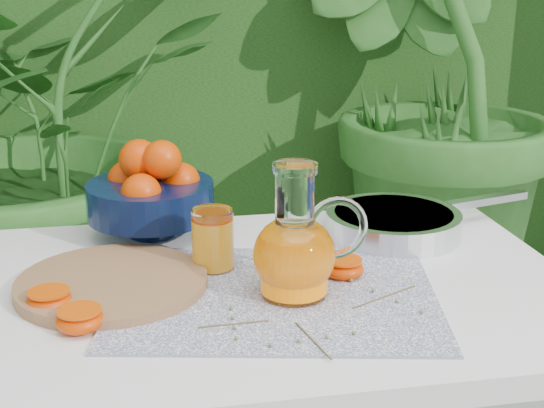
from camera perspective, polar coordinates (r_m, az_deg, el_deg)
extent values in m
imported|color=#306221|center=(2.47, -18.36, 6.00)|extent=(2.23, 2.23, 1.58)
imported|color=#306221|center=(2.69, 11.35, 8.80)|extent=(2.40, 2.40, 1.70)
cube|color=white|center=(1.27, 0.17, -6.73)|extent=(1.00, 0.70, 0.04)
cylinder|color=white|center=(1.82, 12.72, -12.38)|extent=(0.04, 0.04, 0.71)
cube|color=#0D124C|center=(1.21, 0.26, -6.86)|extent=(0.57, 0.49, 0.00)
cylinder|color=olive|center=(1.26, -11.96, -5.88)|extent=(0.31, 0.31, 0.02)
cylinder|color=black|center=(1.48, -9.03, -1.63)|extent=(0.11, 0.11, 0.04)
cylinder|color=black|center=(1.47, -9.13, 0.33)|extent=(0.30, 0.30, 0.07)
sphere|color=#DE5002|center=(1.50, -10.84, 1.79)|extent=(0.09, 0.09, 0.08)
sphere|color=#DE5002|center=(1.47, -6.89, 1.68)|extent=(0.09, 0.09, 0.08)
sphere|color=#DE5002|center=(1.40, -9.82, 0.75)|extent=(0.09, 0.09, 0.08)
sphere|color=#DE5002|center=(1.52, -8.55, 2.09)|extent=(0.09, 0.09, 0.08)
sphere|color=#DE5002|center=(1.45, -9.96, 3.32)|extent=(0.10, 0.10, 0.08)
sphere|color=#DE5002|center=(1.43, -8.27, 3.32)|extent=(0.09, 0.09, 0.07)
cylinder|color=white|center=(1.21, 1.66, -6.63)|extent=(0.11, 0.11, 0.01)
ellipsoid|color=white|center=(1.18, 1.68, -3.85)|extent=(0.13, 0.13, 0.12)
cylinder|color=white|center=(1.15, 1.73, 0.57)|extent=(0.06, 0.06, 0.08)
cylinder|color=white|center=(1.14, 1.75, 2.73)|extent=(0.07, 0.07, 0.01)
torus|color=white|center=(1.18, 4.87, -1.82)|extent=(0.10, 0.02, 0.10)
cylinder|color=orange|center=(1.19, 1.68, -4.46)|extent=(0.11, 0.11, 0.09)
cylinder|color=white|center=(1.29, -4.48, -2.65)|extent=(0.07, 0.07, 0.11)
cylinder|color=#FAA81F|center=(1.30, -4.47, -3.00)|extent=(0.06, 0.06, 0.08)
cylinder|color=#DB4506|center=(1.28, -4.52, -1.15)|extent=(0.06, 0.06, 0.00)
cylinder|color=silver|center=(1.48, 9.10, -1.48)|extent=(0.32, 0.32, 0.05)
cylinder|color=silver|center=(1.47, 9.13, -0.76)|extent=(0.28, 0.28, 0.01)
cube|color=silver|center=(1.61, 15.87, 0.29)|extent=(0.19, 0.07, 0.02)
ellipsoid|color=#DE5002|center=(1.13, -14.26, -8.49)|extent=(0.09, 0.09, 0.03)
cylinder|color=#DB4506|center=(1.13, -14.32, -7.77)|extent=(0.08, 0.08, 0.00)
ellipsoid|color=#DE5002|center=(1.21, -16.41, -7.03)|extent=(0.09, 0.09, 0.03)
cylinder|color=#DB4506|center=(1.20, -16.47, -6.35)|extent=(0.08, 0.08, 0.00)
ellipsoid|color=#DE5002|center=(1.28, 5.38, -4.87)|extent=(0.09, 0.09, 0.03)
cylinder|color=#DB4506|center=(1.27, 5.40, -4.22)|extent=(0.08, 0.08, 0.00)
cylinder|color=brown|center=(1.07, 3.09, -10.21)|extent=(0.03, 0.11, 0.00)
sphere|color=#56743D|center=(1.05, -0.12, -10.55)|extent=(0.01, 0.01, 0.01)
sphere|color=#56743D|center=(1.06, 2.04, -10.24)|extent=(0.01, 0.01, 0.01)
sphere|color=#56743D|center=(1.07, 4.14, -9.92)|extent=(0.01, 0.01, 0.01)
sphere|color=#56743D|center=(1.09, 6.19, -9.60)|extent=(0.01, 0.01, 0.01)
cylinder|color=brown|center=(1.21, 8.48, -6.93)|extent=(0.12, 0.06, 0.00)
sphere|color=#56743D|center=(1.25, 5.98, -5.73)|extent=(0.01, 0.01, 0.01)
sphere|color=#56743D|center=(1.22, 7.62, -6.44)|extent=(0.01, 0.01, 0.01)
sphere|color=#56743D|center=(1.19, 9.36, -7.19)|extent=(0.01, 0.01, 0.01)
sphere|color=#56743D|center=(1.16, 11.19, -7.97)|extent=(0.01, 0.01, 0.01)
cylinder|color=brown|center=(1.11, -2.91, -9.01)|extent=(0.11, 0.01, 0.00)
sphere|color=#56743D|center=(1.07, -2.71, -10.04)|extent=(0.01, 0.01, 0.01)
sphere|color=#56743D|center=(1.10, -2.85, -9.26)|extent=(0.01, 0.01, 0.01)
sphere|color=#56743D|center=(1.13, -2.97, -8.53)|extent=(0.01, 0.01, 0.01)
sphere|color=#56743D|center=(1.15, -3.09, -7.83)|extent=(0.01, 0.01, 0.01)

